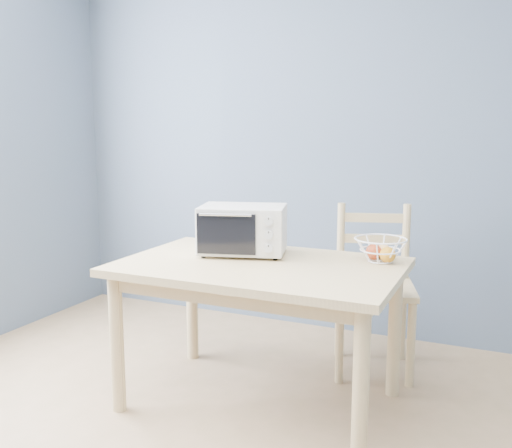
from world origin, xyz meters
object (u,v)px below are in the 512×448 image
at_px(fruit_basket, 381,250).
at_px(dining_chair, 373,290).
at_px(dining_table, 260,282).
at_px(toaster_oven, 239,229).

height_order(fruit_basket, dining_chair, dining_chair).
xyz_separation_m(dining_table, dining_chair, (0.43, 0.69, -0.17)).
bearing_deg(dining_chair, dining_table, -138.70).
bearing_deg(fruit_basket, dining_table, -153.17).
bearing_deg(dining_table, toaster_oven, 141.84).
bearing_deg(toaster_oven, dining_table, -53.85).
bearing_deg(dining_table, fruit_basket, 26.83).
relative_size(dining_table, toaster_oven, 2.72).
relative_size(dining_table, fruit_basket, 5.02).
height_order(toaster_oven, fruit_basket, toaster_oven).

